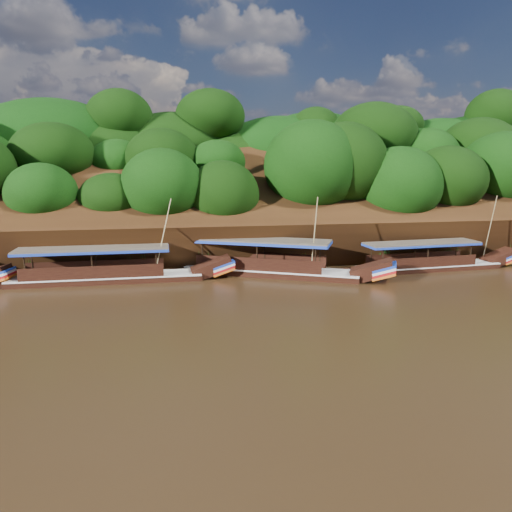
{
  "coord_description": "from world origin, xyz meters",
  "views": [
    {
      "loc": [
        -9.65,
        -28.89,
        8.59
      ],
      "look_at": [
        -3.37,
        7.0,
        1.62
      ],
      "focal_mm": 35.0,
      "sensor_mm": 36.0,
      "label": 1
    }
  ],
  "objects": [
    {
      "name": "boat_1",
      "position": [
        -1.36,
        7.11,
        0.62
      ],
      "size": [
        15.22,
        8.82,
        6.61
      ],
      "rotation": [
        0.0,
        0.0,
        -0.45
      ],
      "color": "black",
      "rests_on": "ground"
    },
    {
      "name": "reeds",
      "position": [
        -2.6,
        9.45,
        0.89
      ],
      "size": [
        48.93,
        2.08,
        2.02
      ],
      "color": "#266118",
      "rests_on": "ground"
    },
    {
      "name": "ground",
      "position": [
        0.0,
        0.0,
        0.0
      ],
      "size": [
        160.0,
        160.0,
        0.0
      ],
      "primitive_type": "plane",
      "color": "black",
      "rests_on": "ground"
    },
    {
      "name": "riverbank",
      "position": [
        -0.01,
        22.73,
        1.89
      ],
      "size": [
        120.0,
        30.06,
        19.4
      ],
      "color": "#311A0B",
      "rests_on": "ground"
    },
    {
      "name": "boat_2",
      "position": [
        -13.4,
        7.49,
        0.57
      ],
      "size": [
        16.01,
        2.7,
        6.36
      ],
      "rotation": [
        0.0,
        0.0,
        0.01
      ],
      "color": "black",
      "rests_on": "ground"
    },
    {
      "name": "boat_0",
      "position": [
        11.39,
        7.18,
        0.52
      ],
      "size": [
        14.19,
        3.19,
        6.36
      ],
      "rotation": [
        0.0,
        0.0,
        0.09
      ],
      "color": "black",
      "rests_on": "ground"
    }
  ]
}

